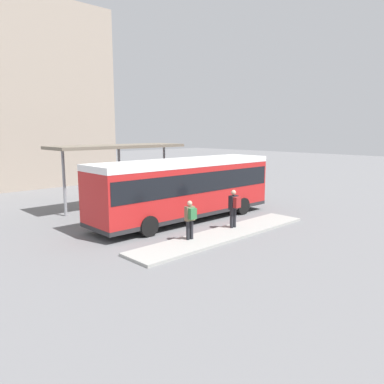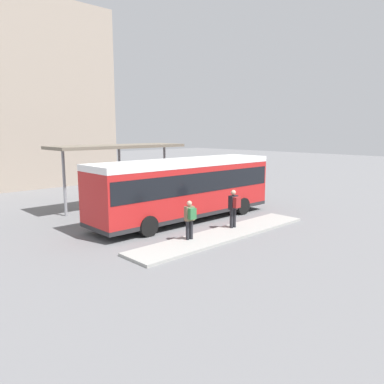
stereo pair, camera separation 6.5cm
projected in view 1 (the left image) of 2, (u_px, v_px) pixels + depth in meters
The scene contains 9 objects.
ground_plane at pixel (185, 220), 19.87m from camera, with size 120.00×120.00×0.00m, color slate.
curb_island at pixel (225, 234), 16.89m from camera, with size 10.02×1.80×0.12m.
city_bus at pixel (185, 185), 19.57m from camera, with size 10.67×2.82×3.20m.
pedestrian_waiting at pixel (190, 217), 15.71m from camera, with size 0.44×0.47×1.67m.
pedestrian_companion at pixel (234, 206), 17.64m from camera, with size 0.45×0.47×1.81m.
bicycle_orange at pixel (244, 189), 27.95m from camera, with size 0.48×1.65×0.71m.
bicycle_white at pixel (237, 188), 28.53m from camera, with size 0.48×1.77×0.77m.
bicycle_green at pixel (226, 187), 28.85m from camera, with size 0.48×1.75×0.76m.
station_shelter at pixel (119, 148), 22.62m from camera, with size 8.36×2.64×3.84m.
Camera 1 is at (-13.13, -14.24, 4.69)m, focal length 35.00 mm.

